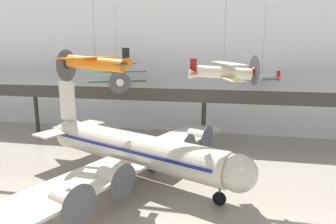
{
  "coord_description": "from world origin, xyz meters",
  "views": [
    {
      "loc": [
        3.77,
        -20.68,
        14.73
      ],
      "look_at": [
        -2.27,
        8.91,
        8.45
      ],
      "focal_mm": 32.0,
      "sensor_mm": 36.0,
      "label": 1
    }
  ],
  "objects_px": {
    "suspended_plane_orange_highwing": "(96,63)",
    "airliner_silver_main": "(133,149)",
    "suspended_plane_green_biplane": "(117,78)",
    "suspended_plane_cream_biplane": "(224,72)",
    "suspended_plane_silver_racer": "(262,77)"
  },
  "relations": [
    {
      "from": "suspended_plane_orange_highwing",
      "to": "airliner_silver_main",
      "type": "bearing_deg",
      "value": -139.02
    },
    {
      "from": "suspended_plane_green_biplane",
      "to": "suspended_plane_cream_biplane",
      "type": "distance_m",
      "value": 25.0
    },
    {
      "from": "suspended_plane_silver_racer",
      "to": "airliner_silver_main",
      "type": "bearing_deg",
      "value": 65.9
    },
    {
      "from": "suspended_plane_green_biplane",
      "to": "suspended_plane_silver_racer",
      "type": "distance_m",
      "value": 23.38
    },
    {
      "from": "suspended_plane_green_biplane",
      "to": "suspended_plane_silver_racer",
      "type": "relative_size",
      "value": 1.11
    },
    {
      "from": "suspended_plane_cream_biplane",
      "to": "suspended_plane_silver_racer",
      "type": "xyz_separation_m",
      "value": [
        5.58,
        20.38,
        -2.21
      ]
    },
    {
      "from": "suspended_plane_silver_racer",
      "to": "suspended_plane_orange_highwing",
      "type": "xyz_separation_m",
      "value": [
        -18.63,
        -20.54,
        2.98
      ]
    },
    {
      "from": "airliner_silver_main",
      "to": "suspended_plane_green_biplane",
      "type": "distance_m",
      "value": 18.58
    },
    {
      "from": "suspended_plane_silver_racer",
      "to": "suspended_plane_orange_highwing",
      "type": "distance_m",
      "value": 27.89
    },
    {
      "from": "suspended_plane_green_biplane",
      "to": "suspended_plane_orange_highwing",
      "type": "distance_m",
      "value": 18.57
    },
    {
      "from": "airliner_silver_main",
      "to": "suspended_plane_orange_highwing",
      "type": "relative_size",
      "value": 3.1
    },
    {
      "from": "suspended_plane_cream_biplane",
      "to": "airliner_silver_main",
      "type": "bearing_deg",
      "value": 153.54
    },
    {
      "from": "suspended_plane_orange_highwing",
      "to": "suspended_plane_green_biplane",
      "type": "bearing_deg",
      "value": -68.95
    },
    {
      "from": "suspended_plane_silver_racer",
      "to": "suspended_plane_cream_biplane",
      "type": "bearing_deg",
      "value": 90.77
    },
    {
      "from": "airliner_silver_main",
      "to": "suspended_plane_silver_racer",
      "type": "relative_size",
      "value": 2.65
    }
  ]
}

